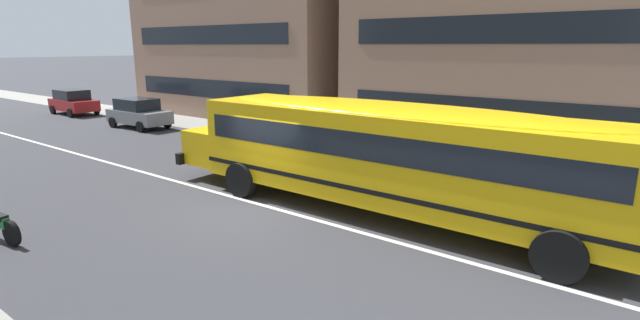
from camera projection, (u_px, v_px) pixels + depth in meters
The scene contains 7 objects.
ground_plane at pixel (262, 205), 13.74m from camera, with size 400.00×400.00×0.00m, color #38383D.
sidewalk_far at pixel (400, 154), 20.15m from camera, with size 120.00×3.00×0.01m, color gray.
lane_centreline at pixel (262, 205), 13.74m from camera, with size 110.00×0.16×0.01m, color silver.
school_bus at pixel (384, 149), 12.69m from camera, with size 13.67×3.23×3.05m.
parked_car_grey_near_corner at pixel (139, 113), 26.49m from camera, with size 3.95×1.97×1.64m.
parked_car_red_far_corner at pixel (73, 102), 31.72m from camera, with size 3.94×1.97×1.64m.
apartment_block_far_centre at pixel (536, 0), 22.76m from camera, with size 14.46×12.36×13.30m.
Camera 1 is at (9.29, -9.32, 4.50)m, focal length 26.64 mm.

